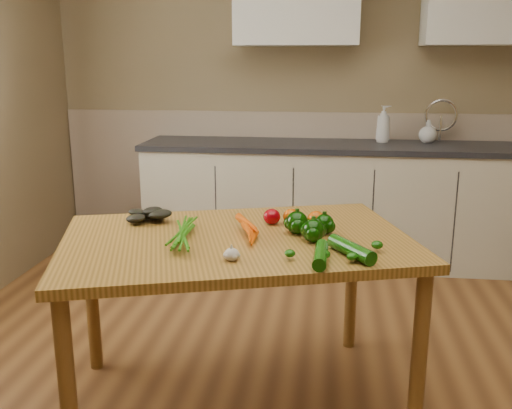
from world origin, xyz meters
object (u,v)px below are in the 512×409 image
object	(u,v)px
garlic_bulb	(232,254)
pepper_a	(297,223)
pepper_b	(324,224)
tomato_b	(291,216)
soap_bottle_b	(382,130)
leafy_greens	(145,211)
zucchini_b	(321,255)
carrot_bunch	(228,230)
soap_bottle_a	(383,124)
tomato_a	(272,217)
tomato_c	(316,218)
table	(237,256)
soap_bottle_c	(428,131)
pepper_c	(313,231)
zucchini_a	(351,249)

from	to	relation	value
garlic_bulb	pepper_a	world-z (taller)	pepper_a
pepper_b	tomato_b	xyz separation A→B (m)	(-0.15, 0.14, -0.01)
soap_bottle_b	garlic_bulb	xyz separation A→B (m)	(-0.74, -2.38, -0.19)
leafy_greens	zucchini_b	world-z (taller)	leafy_greens
pepper_a	pepper_b	xyz separation A→B (m)	(0.12, 0.01, -0.01)
carrot_bunch	tomato_b	size ratio (longest dim) A/B	3.52
soap_bottle_b	pepper_a	world-z (taller)	soap_bottle_b
soap_bottle_a	garlic_bulb	size ratio (longest dim) A/B	4.78
carrot_bunch	tomato_a	xyz separation A→B (m)	(0.16, 0.23, -0.00)
soap_bottle_a	tomato_c	bearing A→B (deg)	160.32
table	soap_bottle_c	distance (m)	2.39
carrot_bunch	pepper_a	xyz separation A→B (m)	(0.28, 0.10, 0.01)
soap_bottle_c	leafy_greens	xyz separation A→B (m)	(-1.55, -1.92, -0.16)
garlic_bulb	zucchini_b	xyz separation A→B (m)	(0.33, 0.03, 0.00)
soap_bottle_c	soap_bottle_b	bearing A→B (deg)	-171.38
garlic_bulb	zucchini_b	bearing A→B (deg)	5.55
soap_bottle_c	pepper_b	bearing A→B (deg)	-103.53
pepper_b	tomato_b	bearing A→B (deg)	137.80
leafy_greens	pepper_a	distance (m)	0.71
garlic_bulb	pepper_a	distance (m)	0.43
soap_bottle_b	soap_bottle_c	size ratio (longest dim) A/B	1.05
table	tomato_a	xyz separation A→B (m)	(0.13, 0.21, 0.12)
pepper_a	zucchini_b	size ratio (longest dim) A/B	0.42
leafy_greens	tomato_a	xyz separation A→B (m)	(0.58, 0.03, -0.02)
leafy_greens	tomato_c	distance (m)	0.78
table	pepper_a	world-z (taller)	pepper_a
table	pepper_b	bearing A→B (deg)	-2.75
leafy_greens	pepper_b	distance (m)	0.82
table	soap_bottle_b	bearing A→B (deg)	52.77
leafy_greens	tomato_a	size ratio (longest dim) A/B	2.65
pepper_b	leafy_greens	bearing A→B (deg)	174.05
zucchini_b	pepper_a	bearing A→B (deg)	107.63
table	soap_bottle_b	size ratio (longest dim) A/B	9.45
pepper_c	pepper_a	bearing A→B (deg)	124.89
soap_bottle_b	leafy_greens	world-z (taller)	soap_bottle_b
soap_bottle_a	pepper_c	world-z (taller)	soap_bottle_a
soap_bottle_c	pepper_b	distance (m)	2.15
soap_bottle_a	zucchini_a	size ratio (longest dim) A/B	1.11
tomato_c	zucchini_a	bearing A→B (deg)	-70.14
leafy_greens	tomato_c	bearing A→B (deg)	2.48
carrot_bunch	leafy_greens	world-z (taller)	leafy_greens
soap_bottle_c	pepper_c	world-z (taller)	soap_bottle_c
garlic_bulb	pepper_a	xyz separation A→B (m)	(0.22, 0.37, 0.02)
tomato_c	table	bearing A→B (deg)	-146.93
leafy_greens	pepper_b	world-z (taller)	leafy_greens
soap_bottle_b	carrot_bunch	bearing A→B (deg)	-108.10
table	pepper_b	world-z (taller)	pepper_b
pepper_b	tomato_b	size ratio (longest dim) A/B	1.12
garlic_bulb	tomato_b	size ratio (longest dim) A/B	0.74
garlic_bulb	tomato_a	world-z (taller)	tomato_a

